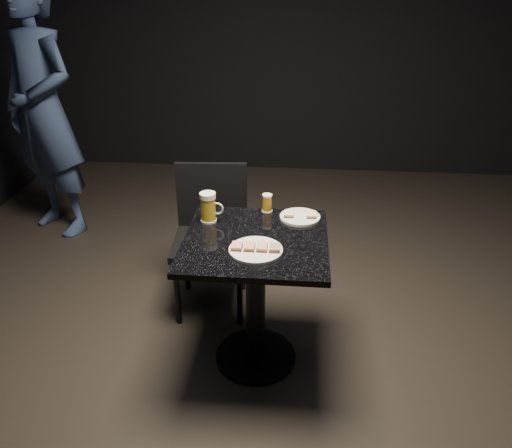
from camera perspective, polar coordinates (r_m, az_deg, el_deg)
The scene contains 10 objects.
floor at distance 2.86m, azimuth -0.04°, elevation -15.01°, with size 6.00×6.00×0.00m, color black.
plate_large at distance 2.31m, azimuth -0.03°, elevation -3.00°, with size 0.25×0.25×0.01m, color white.
plate_small at distance 2.63m, azimuth 5.05°, elevation 0.79°, with size 0.21×0.21×0.01m, color white.
patron at distance 4.15m, azimuth -23.17°, elevation 11.80°, with size 0.71×0.47×1.95m, color navy.
table at distance 2.55m, azimuth -0.04°, elevation -6.48°, with size 0.70×0.70×0.75m.
beer_mug at distance 2.57m, azimuth -5.44°, elevation 1.93°, with size 0.12×0.08×0.16m.
beer_tumbler at distance 2.68m, azimuth 1.29°, elevation 2.42°, with size 0.06×0.06×0.10m.
chair at distance 3.05m, azimuth -5.18°, elevation -0.66°, with size 0.46×0.46×0.89m.
canapes_on_plate_large at distance 2.30m, azimuth -0.03°, elevation -2.65°, with size 0.23×0.07×0.02m.
canapes_on_plate_small at distance 2.62m, azimuth 5.06°, elevation 1.11°, with size 0.17×0.07×0.02m.
Camera 1 is at (0.20, -2.12, 1.91)m, focal length 35.00 mm.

